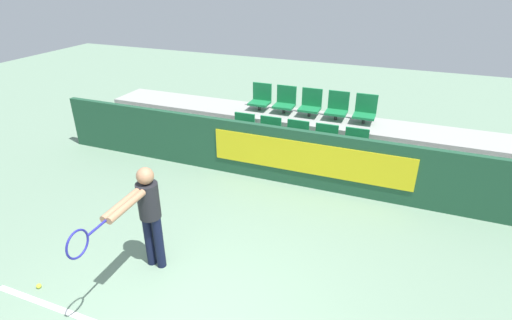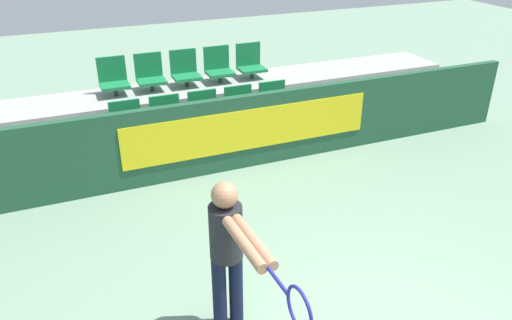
{
  "view_description": "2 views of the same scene",
  "coord_description": "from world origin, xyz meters",
  "px_view_note": "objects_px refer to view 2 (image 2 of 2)",
  "views": [
    {
      "loc": [
        2.04,
        -2.65,
        3.88
      ],
      "look_at": [
        0.01,
        2.47,
        1.19
      ],
      "focal_mm": 28.0,
      "sensor_mm": 36.0,
      "label": 1
    },
    {
      "loc": [
        -2.06,
        -2.34,
        3.56
      ],
      "look_at": [
        -0.07,
        2.47,
        0.92
      ],
      "focal_mm": 35.0,
      "sensor_mm": 36.0,
      "label": 2
    }
  ],
  "objects_px": {
    "stadium_chair_0": "(127,124)",
    "stadium_chair_6": "(150,74)",
    "stadium_chair_8": "(218,66)",
    "stadium_chair_7": "(185,70)",
    "tennis_player": "(230,249)",
    "stadium_chair_2": "(205,113)",
    "stadium_chair_3": "(240,108)",
    "stadium_chair_4": "(274,103)",
    "stadium_chair_9": "(250,63)",
    "stadium_chair_5": "(113,78)",
    "stadium_chair_1": "(167,118)"
  },
  "relations": [
    {
      "from": "stadium_chair_4",
      "to": "stadium_chair_5",
      "type": "height_order",
      "value": "stadium_chair_5"
    },
    {
      "from": "stadium_chair_1",
      "to": "stadium_chair_6",
      "type": "distance_m",
      "value": 1.14
    },
    {
      "from": "stadium_chair_5",
      "to": "stadium_chair_6",
      "type": "distance_m",
      "value": 0.6
    },
    {
      "from": "stadium_chair_0",
      "to": "stadium_chair_3",
      "type": "xyz_separation_m",
      "value": [
        1.81,
        0.0,
        0.0
      ]
    },
    {
      "from": "stadium_chair_3",
      "to": "stadium_chair_1",
      "type": "bearing_deg",
      "value": 180.0
    },
    {
      "from": "stadium_chair_0",
      "to": "stadium_chair_5",
      "type": "relative_size",
      "value": 1.0
    },
    {
      "from": "stadium_chair_4",
      "to": "stadium_chair_9",
      "type": "xyz_separation_m",
      "value": [
        0.0,
        1.07,
        0.4
      ]
    },
    {
      "from": "stadium_chair_8",
      "to": "stadium_chair_0",
      "type": "bearing_deg",
      "value": -149.5
    },
    {
      "from": "stadium_chair_2",
      "to": "stadium_chair_0",
      "type": "bearing_deg",
      "value": 180.0
    },
    {
      "from": "stadium_chair_7",
      "to": "stadium_chair_2",
      "type": "bearing_deg",
      "value": -90.0
    },
    {
      "from": "stadium_chair_4",
      "to": "stadium_chair_8",
      "type": "bearing_deg",
      "value": 119.5
    },
    {
      "from": "stadium_chair_4",
      "to": "stadium_chair_2",
      "type": "bearing_deg",
      "value": 180.0
    },
    {
      "from": "stadium_chair_6",
      "to": "stadium_chair_8",
      "type": "bearing_deg",
      "value": 0.0
    },
    {
      "from": "stadium_chair_3",
      "to": "stadium_chair_9",
      "type": "height_order",
      "value": "stadium_chair_9"
    },
    {
      "from": "stadium_chair_7",
      "to": "stadium_chair_8",
      "type": "bearing_deg",
      "value": 0.0
    },
    {
      "from": "stadium_chair_3",
      "to": "stadium_chair_5",
      "type": "xyz_separation_m",
      "value": [
        -1.81,
        1.07,
        0.4
      ]
    },
    {
      "from": "stadium_chair_3",
      "to": "stadium_chair_7",
      "type": "height_order",
      "value": "stadium_chair_7"
    },
    {
      "from": "stadium_chair_4",
      "to": "tennis_player",
      "type": "relative_size",
      "value": 0.38
    },
    {
      "from": "stadium_chair_2",
      "to": "stadium_chair_9",
      "type": "height_order",
      "value": "stadium_chair_9"
    },
    {
      "from": "tennis_player",
      "to": "stadium_chair_1",
      "type": "bearing_deg",
      "value": 82.49
    },
    {
      "from": "stadium_chair_9",
      "to": "stadium_chair_6",
      "type": "bearing_deg",
      "value": 180.0
    },
    {
      "from": "stadium_chair_8",
      "to": "stadium_chair_6",
      "type": "bearing_deg",
      "value": 180.0
    },
    {
      "from": "stadium_chair_1",
      "to": "stadium_chair_9",
      "type": "relative_size",
      "value": 1.0
    },
    {
      "from": "stadium_chair_3",
      "to": "stadium_chair_6",
      "type": "distance_m",
      "value": 1.66
    },
    {
      "from": "stadium_chair_8",
      "to": "tennis_player",
      "type": "bearing_deg",
      "value": -107.54
    },
    {
      "from": "stadium_chair_2",
      "to": "stadium_chair_8",
      "type": "height_order",
      "value": "stadium_chair_8"
    },
    {
      "from": "stadium_chair_0",
      "to": "stadium_chair_8",
      "type": "distance_m",
      "value": 2.14
    },
    {
      "from": "stadium_chair_1",
      "to": "stadium_chair_6",
      "type": "height_order",
      "value": "stadium_chair_6"
    },
    {
      "from": "stadium_chair_0",
      "to": "stadium_chair_3",
      "type": "relative_size",
      "value": 1.0
    },
    {
      "from": "stadium_chair_1",
      "to": "stadium_chair_4",
      "type": "bearing_deg",
      "value": 0.0
    },
    {
      "from": "stadium_chair_3",
      "to": "stadium_chair_2",
      "type": "bearing_deg",
      "value": 180.0
    },
    {
      "from": "stadium_chair_0",
      "to": "stadium_chair_5",
      "type": "distance_m",
      "value": 1.14
    },
    {
      "from": "stadium_chair_0",
      "to": "stadium_chair_1",
      "type": "height_order",
      "value": "same"
    },
    {
      "from": "stadium_chair_1",
      "to": "stadium_chair_4",
      "type": "distance_m",
      "value": 1.81
    },
    {
      "from": "stadium_chair_5",
      "to": "tennis_player",
      "type": "bearing_deg",
      "value": -86.96
    },
    {
      "from": "stadium_chair_1",
      "to": "tennis_player",
      "type": "bearing_deg",
      "value": -95.11
    },
    {
      "from": "stadium_chair_0",
      "to": "stadium_chair_6",
      "type": "distance_m",
      "value": 1.29
    },
    {
      "from": "stadium_chair_2",
      "to": "stadium_chair_5",
      "type": "bearing_deg",
      "value": 138.53
    },
    {
      "from": "stadium_chair_7",
      "to": "stadium_chair_8",
      "type": "xyz_separation_m",
      "value": [
        0.6,
        0.0,
        0.0
      ]
    },
    {
      "from": "stadium_chair_2",
      "to": "stadium_chair_7",
      "type": "relative_size",
      "value": 1.0
    },
    {
      "from": "stadium_chair_2",
      "to": "tennis_player",
      "type": "xyz_separation_m",
      "value": [
        -0.95,
        -3.84,
        0.3
      ]
    },
    {
      "from": "stadium_chair_6",
      "to": "stadium_chair_1",
      "type": "bearing_deg",
      "value": -90.0
    },
    {
      "from": "stadium_chair_6",
      "to": "stadium_chair_2",
      "type": "bearing_deg",
      "value": -60.5
    },
    {
      "from": "stadium_chair_5",
      "to": "stadium_chair_3",
      "type": "bearing_deg",
      "value": -30.5
    },
    {
      "from": "stadium_chair_0",
      "to": "stadium_chair_7",
      "type": "xyz_separation_m",
      "value": [
        1.21,
        1.07,
        0.4
      ]
    },
    {
      "from": "stadium_chair_0",
      "to": "stadium_chair_2",
      "type": "distance_m",
      "value": 1.21
    },
    {
      "from": "stadium_chair_0",
      "to": "stadium_chair_9",
      "type": "bearing_deg",
      "value": 23.84
    },
    {
      "from": "stadium_chair_8",
      "to": "stadium_chair_9",
      "type": "xyz_separation_m",
      "value": [
        0.6,
        0.0,
        0.0
      ]
    },
    {
      "from": "stadium_chair_7",
      "to": "tennis_player",
      "type": "bearing_deg",
      "value": -100.93
    },
    {
      "from": "stadium_chair_8",
      "to": "stadium_chair_9",
      "type": "distance_m",
      "value": 0.6
    }
  ]
}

